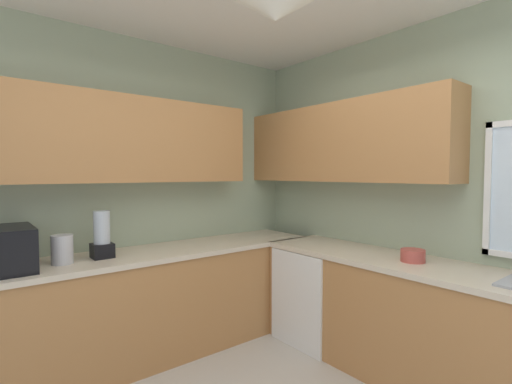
# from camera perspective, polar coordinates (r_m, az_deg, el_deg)

# --- Properties ---
(room_shell) EXTENTS (3.96, 3.55, 2.77)m
(room_shell) POSITION_cam_1_polar(r_m,az_deg,el_deg) (2.71, 0.98, 10.49)
(room_shell) COLOR #9EAD8E
(room_shell) RESTS_ON ground_plane
(counter_run_left) EXTENTS (0.65, 3.16, 0.88)m
(counter_run_left) POSITION_cam_1_polar(r_m,az_deg,el_deg) (3.29, -16.88, -16.43)
(counter_run_left) COLOR #AD7542
(counter_run_left) RESTS_ON ground_plane
(counter_run_back) EXTENTS (3.05, 0.65, 0.88)m
(counter_run_back) POSITION_cam_1_polar(r_m,az_deg,el_deg) (2.96, 28.03, -18.88)
(counter_run_back) COLOR #AD7542
(counter_run_back) RESTS_ON ground_plane
(dishwasher) EXTENTS (0.60, 0.60, 0.84)m
(dishwasher) POSITION_cam_1_polar(r_m,az_deg,el_deg) (3.54, 9.60, -15.37)
(dishwasher) COLOR white
(dishwasher) RESTS_ON ground_plane
(microwave) EXTENTS (0.48, 0.36, 0.29)m
(microwave) POSITION_cam_1_polar(r_m,az_deg,el_deg) (2.94, -34.86, -7.37)
(microwave) COLOR black
(microwave) RESTS_ON counter_run_left
(kettle) EXTENTS (0.14, 0.14, 0.21)m
(kettle) POSITION_cam_1_polar(r_m,az_deg,el_deg) (2.97, -27.96, -7.91)
(kettle) COLOR #B7B7BC
(kettle) RESTS_ON counter_run_left
(bowl) EXTENTS (0.17, 0.17, 0.09)m
(bowl) POSITION_cam_1_polar(r_m,az_deg,el_deg) (2.94, 23.24, -9.09)
(bowl) COLOR #B74C42
(bowl) RESTS_ON counter_run_back
(blender_appliance) EXTENTS (0.15, 0.15, 0.36)m
(blender_appliance) POSITION_cam_1_polar(r_m,az_deg,el_deg) (3.04, -22.87, -6.44)
(blender_appliance) COLOR black
(blender_appliance) RESTS_ON counter_run_left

